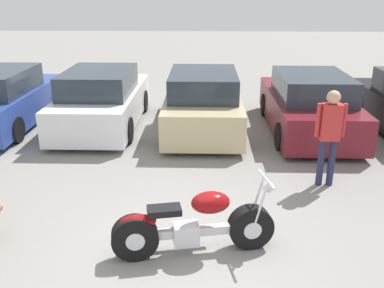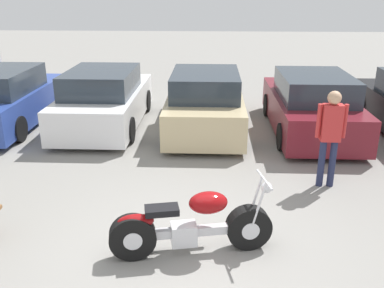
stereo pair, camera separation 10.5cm
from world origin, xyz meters
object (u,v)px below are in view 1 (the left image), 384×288
object	(u,v)px
parked_car_blue	(2,100)
person_standing	(330,130)
motorcycle	(193,226)
parked_car_champagne	(203,103)
parked_car_white	(102,100)
parked_car_maroon	(308,105)

from	to	relation	value
parked_car_blue	person_standing	distance (m)	8.09
motorcycle	parked_car_blue	size ratio (longest dim) A/B	0.51
parked_car_blue	parked_car_champagne	xyz separation A→B (m)	(5.14, -0.09, 0.00)
parked_car_white	person_standing	distance (m)	5.87
parked_car_blue	parked_car_white	xyz separation A→B (m)	(2.57, 0.05, 0.00)
parked_car_blue	parked_car_maroon	bearing A→B (deg)	-1.97
motorcycle	parked_car_white	size ratio (longest dim) A/B	0.51
parked_car_white	person_standing	size ratio (longest dim) A/B	2.44
parked_car_white	motorcycle	bearing A→B (deg)	-66.04
motorcycle	person_standing	world-z (taller)	person_standing
parked_car_blue	parked_car_white	bearing A→B (deg)	1.11
parked_car_champagne	person_standing	xyz separation A→B (m)	(2.23, -3.23, 0.38)
person_standing	parked_car_white	bearing A→B (deg)	144.94
person_standing	parked_car_blue	bearing A→B (deg)	155.77
motorcycle	parked_car_white	bearing A→B (deg)	113.96
parked_car_maroon	parked_car_champagne	bearing A→B (deg)	176.08
motorcycle	person_standing	bearing A→B (deg)	43.02
motorcycle	parked_car_blue	world-z (taller)	parked_car_blue
motorcycle	person_standing	distance (m)	3.25
parked_car_blue	person_standing	world-z (taller)	person_standing
parked_car_blue	motorcycle	bearing A→B (deg)	-47.49
parked_car_maroon	person_standing	bearing A→B (deg)	-96.48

